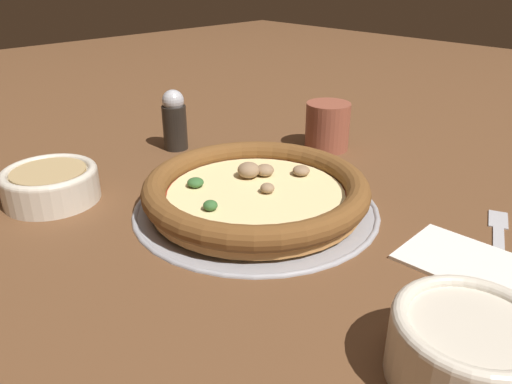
# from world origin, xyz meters

# --- Properties ---
(ground_plane) EXTENTS (3.00, 3.00, 0.00)m
(ground_plane) POSITION_xyz_m (0.00, 0.00, 0.00)
(ground_plane) COLOR brown
(pizza_tray) EXTENTS (0.31, 0.31, 0.01)m
(pizza_tray) POSITION_xyz_m (0.00, 0.00, 0.00)
(pizza_tray) COLOR #9E9EA3
(pizza_tray) RESTS_ON ground_plane
(pizza) EXTENTS (0.29, 0.29, 0.04)m
(pizza) POSITION_xyz_m (-0.00, 0.00, 0.03)
(pizza) COLOR #BC7F42
(pizza) RESTS_ON pizza_tray
(bowl_near) EXTENTS (0.12, 0.12, 0.05)m
(bowl_near) POSITION_xyz_m (-0.21, -0.18, 0.02)
(bowl_near) COLOR beige
(bowl_near) RESTS_ON ground_plane
(bowl_far) EXTENTS (0.12, 0.12, 0.06)m
(bowl_far) POSITION_xyz_m (0.32, -0.08, 0.03)
(bowl_far) COLOR beige
(bowl_far) RESTS_ON ground_plane
(drinking_cup) EXTENTS (0.07, 0.07, 0.08)m
(drinking_cup) POSITION_xyz_m (-0.08, 0.24, 0.04)
(drinking_cup) COLOR brown
(drinking_cup) RESTS_ON ground_plane
(napkin) EXTENTS (0.16, 0.10, 0.01)m
(napkin) POSITION_xyz_m (0.26, 0.07, 0.00)
(napkin) COLOR white
(napkin) RESTS_ON ground_plane
(fork) EXTENTS (0.08, 0.16, 0.00)m
(fork) POSITION_xyz_m (0.25, 0.15, 0.00)
(fork) COLOR #B7B7BC
(fork) RESTS_ON ground_plane
(pepper_shaker) EXTENTS (0.04, 0.04, 0.10)m
(pepper_shaker) POSITION_xyz_m (-0.25, 0.06, 0.05)
(pepper_shaker) COLOR black
(pepper_shaker) RESTS_ON ground_plane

